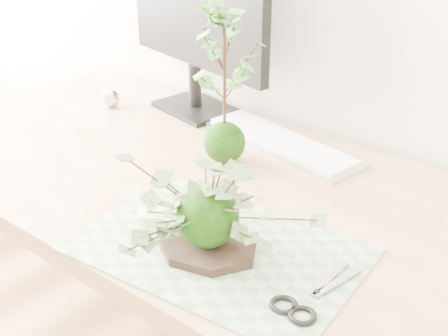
{
  "coord_description": "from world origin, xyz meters",
  "views": [
    {
      "loc": [
        0.62,
        0.39,
        1.33
      ],
      "look_at": [
        0.0,
        1.14,
        0.84
      ],
      "focal_mm": 50.0,
      "sensor_mm": 36.0,
      "label": 1
    }
  ],
  "objects_px": {
    "desk": "(238,230)",
    "ivy_kokedama": "(207,190)",
    "monitor": "(196,12)",
    "maple_kokedama": "(225,42)",
    "keyboard": "(281,142)"
  },
  "relations": [
    {
      "from": "ivy_kokedama",
      "to": "maple_kokedama",
      "type": "height_order",
      "value": "maple_kokedama"
    },
    {
      "from": "ivy_kokedama",
      "to": "maple_kokedama",
      "type": "xyz_separation_m",
      "value": [
        -0.2,
        0.28,
        0.14
      ]
    },
    {
      "from": "ivy_kokedama",
      "to": "keyboard",
      "type": "xyz_separation_m",
      "value": [
        -0.15,
        0.43,
        -0.11
      ]
    },
    {
      "from": "maple_kokedama",
      "to": "keyboard",
      "type": "relative_size",
      "value": 0.87
    },
    {
      "from": "ivy_kokedama",
      "to": "monitor",
      "type": "bearing_deg",
      "value": 133.17
    },
    {
      "from": "monitor",
      "to": "ivy_kokedama",
      "type": "bearing_deg",
      "value": -35.99
    },
    {
      "from": "desk",
      "to": "ivy_kokedama",
      "type": "distance_m",
      "value": 0.3
    },
    {
      "from": "maple_kokedama",
      "to": "keyboard",
      "type": "xyz_separation_m",
      "value": [
        0.04,
        0.15,
        -0.25
      ]
    },
    {
      "from": "maple_kokedama",
      "to": "desk",
      "type": "bearing_deg",
      "value": -39.22
    },
    {
      "from": "desk",
      "to": "monitor",
      "type": "xyz_separation_m",
      "value": [
        -0.35,
        0.28,
        0.34
      ]
    },
    {
      "from": "ivy_kokedama",
      "to": "keyboard",
      "type": "relative_size",
      "value": 0.73
    },
    {
      "from": "ivy_kokedama",
      "to": "keyboard",
      "type": "bearing_deg",
      "value": 109.59
    },
    {
      "from": "keyboard",
      "to": "monitor",
      "type": "height_order",
      "value": "monitor"
    },
    {
      "from": "monitor",
      "to": "maple_kokedama",
      "type": "bearing_deg",
      "value": -26.81
    },
    {
      "from": "ivy_kokedama",
      "to": "monitor",
      "type": "xyz_separation_m",
      "value": [
        -0.45,
        0.47,
        0.13
      ]
    }
  ]
}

